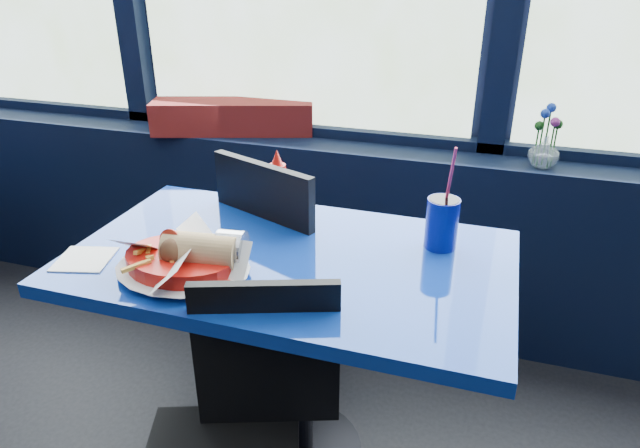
{
  "coord_description": "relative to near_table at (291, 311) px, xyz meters",
  "views": [
    {
      "loc": [
        0.8,
        0.72,
        1.5
      ],
      "look_at": [
        0.39,
        1.98,
        0.87
      ],
      "focal_mm": 32.0,
      "sensor_mm": 36.0,
      "label": 1
    }
  ],
  "objects": [
    {
      "name": "window_sill",
      "position": [
        -0.3,
        0.87,
        -0.17
      ],
      "size": [
        5.0,
        0.26,
        0.8
      ],
      "primitive_type": "cube",
      "color": "black",
      "rests_on": "ground"
    },
    {
      "name": "near_table",
      "position": [
        0.0,
        0.0,
        0.0
      ],
      "size": [
        1.2,
        0.7,
        0.75
      ],
      "color": "black",
      "rests_on": "ground"
    },
    {
      "name": "chair_near_front",
      "position": [
        0.0,
        -0.36,
        -0.09
      ],
      "size": [
        0.48,
        0.48,
        0.82
      ],
      "rotation": [
        0.0,
        0.0,
        0.34
      ],
      "color": "black",
      "rests_on": "ground"
    },
    {
      "name": "chair_near_back",
      "position": [
        -0.21,
        0.32,
        -0.04
      ],
      "size": [
        0.54,
        0.54,
        0.93
      ],
      "rotation": [
        0.0,
        0.0,
        2.76
      ],
      "color": "black",
      "rests_on": "ground"
    },
    {
      "name": "planter_box",
      "position": [
        -0.58,
        0.88,
        0.3
      ],
      "size": [
        0.7,
        0.37,
        0.14
      ],
      "primitive_type": "cube",
      "rotation": [
        0.0,
        0.0,
        0.31
      ],
      "color": "maroon",
      "rests_on": "window_sill"
    },
    {
      "name": "flower_vase",
      "position": [
        0.67,
        0.82,
        0.3
      ],
      "size": [
        0.13,
        0.13,
        0.23
      ],
      "rotation": [
        0.0,
        0.0,
        0.16
      ],
      "color": "silver",
      "rests_on": "window_sill"
    },
    {
      "name": "food_basket",
      "position": [
        -0.22,
        -0.17,
        0.22
      ],
      "size": [
        0.38,
        0.38,
        0.12
      ],
      "rotation": [
        0.0,
        0.0,
        -0.31
      ],
      "color": "red",
      "rests_on": "near_table"
    },
    {
      "name": "ketchup_bottle",
      "position": [
        -0.14,
        0.27,
        0.27
      ],
      "size": [
        0.05,
        0.05,
        0.2
      ],
      "color": "red",
      "rests_on": "near_table"
    },
    {
      "name": "soda_cup",
      "position": [
        0.39,
        0.18,
        0.26
      ],
      "size": [
        0.09,
        0.09,
        0.31
      ],
      "rotation": [
        0.0,
        0.0,
        -0.24
      ],
      "color": "navy",
      "rests_on": "near_table"
    },
    {
      "name": "napkin",
      "position": [
        -0.52,
        -0.19,
        0.18
      ],
      "size": [
        0.17,
        0.17,
        0.0
      ],
      "primitive_type": "cube",
      "rotation": [
        0.0,
        0.0,
        0.26
      ],
      "color": "white",
      "rests_on": "near_table"
    }
  ]
}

